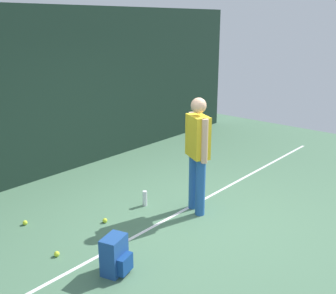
{
  "coord_description": "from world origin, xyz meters",
  "views": [
    {
      "loc": [
        -4.15,
        -3.19,
        2.71
      ],
      "look_at": [
        0.0,
        0.4,
        1.0
      ],
      "focal_mm": 43.58,
      "sensor_mm": 36.0,
      "label": 1
    }
  ],
  "objects_px": {
    "tennis_ball_near_player": "(25,223)",
    "tennis_ball_mid_court": "(105,220)",
    "water_bottle": "(145,198)",
    "backpack": "(115,256)",
    "tennis_ball_far_left": "(57,254)",
    "tennis_player": "(198,149)"
  },
  "relations": [
    {
      "from": "tennis_player",
      "to": "tennis_ball_near_player",
      "type": "relative_size",
      "value": 25.76
    },
    {
      "from": "tennis_player",
      "to": "water_bottle",
      "type": "bearing_deg",
      "value": 56.36
    },
    {
      "from": "water_bottle",
      "to": "backpack",
      "type": "bearing_deg",
      "value": -146.76
    },
    {
      "from": "water_bottle",
      "to": "tennis_ball_near_player",
      "type": "bearing_deg",
      "value": 151.69
    },
    {
      "from": "backpack",
      "to": "water_bottle",
      "type": "xyz_separation_m",
      "value": [
        1.46,
        0.96,
        -0.09
      ]
    },
    {
      "from": "tennis_player",
      "to": "tennis_ball_near_player",
      "type": "height_order",
      "value": "tennis_player"
    },
    {
      "from": "backpack",
      "to": "water_bottle",
      "type": "height_order",
      "value": "backpack"
    },
    {
      "from": "tennis_ball_far_left",
      "to": "water_bottle",
      "type": "xyz_separation_m",
      "value": [
        1.71,
        0.18,
        0.09
      ]
    },
    {
      "from": "tennis_ball_far_left",
      "to": "tennis_ball_mid_court",
      "type": "bearing_deg",
      "value": 12.97
    },
    {
      "from": "water_bottle",
      "to": "tennis_ball_mid_court",
      "type": "bearing_deg",
      "value": 177.18
    },
    {
      "from": "tennis_ball_mid_court",
      "to": "water_bottle",
      "type": "height_order",
      "value": "water_bottle"
    },
    {
      "from": "tennis_player",
      "to": "water_bottle",
      "type": "height_order",
      "value": "tennis_player"
    },
    {
      "from": "tennis_player",
      "to": "backpack",
      "type": "bearing_deg",
      "value": 126.58
    },
    {
      "from": "tennis_player",
      "to": "tennis_ball_far_left",
      "type": "distance_m",
      "value": 2.34
    },
    {
      "from": "backpack",
      "to": "tennis_ball_far_left",
      "type": "bearing_deg",
      "value": 91.81
    },
    {
      "from": "tennis_ball_far_left",
      "to": "tennis_player",
      "type": "bearing_deg",
      "value": -14.17
    },
    {
      "from": "backpack",
      "to": "tennis_ball_mid_court",
      "type": "distance_m",
      "value": 1.23
    },
    {
      "from": "backpack",
      "to": "tennis_ball_near_player",
      "type": "height_order",
      "value": "backpack"
    },
    {
      "from": "tennis_ball_near_player",
      "to": "tennis_ball_far_left",
      "type": "xyz_separation_m",
      "value": [
        -0.17,
        -1.0,
        0.0
      ]
    },
    {
      "from": "backpack",
      "to": "tennis_ball_far_left",
      "type": "relative_size",
      "value": 6.67
    },
    {
      "from": "tennis_ball_near_player",
      "to": "tennis_ball_mid_court",
      "type": "xyz_separation_m",
      "value": [
        0.77,
        -0.79,
        0.0
      ]
    },
    {
      "from": "tennis_player",
      "to": "backpack",
      "type": "distance_m",
      "value": 2.0
    }
  ]
}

